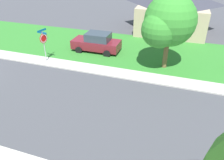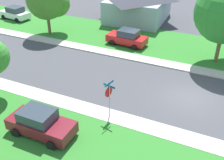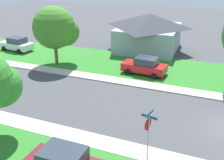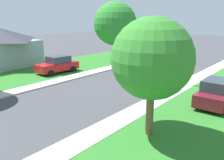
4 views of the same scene
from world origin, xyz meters
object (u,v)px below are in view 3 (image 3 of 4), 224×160
car_white_behind_trees (17,44)px  stop_sign_far_corner (148,127)px  car_red_far_down_street (145,66)px  house_right_setback (149,31)px  tree_corner_large (57,29)px

car_white_behind_trees → stop_sign_far_corner: bearing=-123.6°
car_red_far_down_street → house_right_setback: bearing=13.2°
stop_sign_far_corner → car_white_behind_trees: size_ratio=0.62×
car_red_far_down_street → car_white_behind_trees: (1.77, 17.25, 0.00)m
car_white_behind_trees → house_right_setback: size_ratio=0.48×
car_red_far_down_street → tree_corner_large: 9.96m
car_white_behind_trees → tree_corner_large: size_ratio=0.71×
house_right_setback → car_white_behind_trees: bearing=114.6°
stop_sign_far_corner → car_red_far_down_street: size_ratio=0.63×
car_red_far_down_street → house_right_setback: size_ratio=0.47×
tree_corner_large → house_right_setback: size_ratio=0.67×
car_red_far_down_street → car_white_behind_trees: same height
car_white_behind_trees → car_red_far_down_street: bearing=-95.9°
car_red_far_down_street → stop_sign_far_corner: bearing=-163.3°
stop_sign_far_corner → car_white_behind_trees: stop_sign_far_corner is taller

